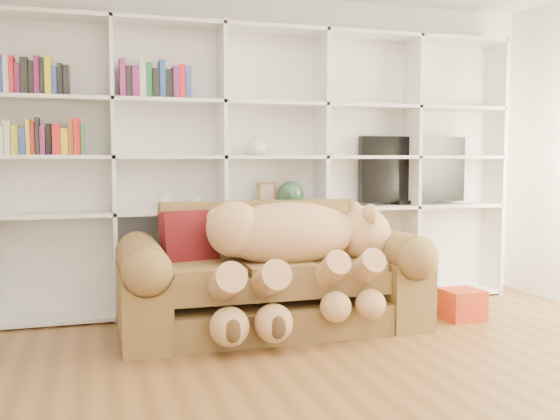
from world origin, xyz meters
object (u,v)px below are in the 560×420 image
object	(u,v)px
teddy_bear	(293,246)
tv	(412,171)
gift_box	(462,304)
sofa	(271,281)

from	to	relation	value
teddy_bear	tv	bearing A→B (deg)	37.96
teddy_bear	gift_box	xyz separation A→B (m)	(1.42, -0.02, -0.52)
sofa	tv	world-z (taller)	tv
gift_box	tv	bearing A→B (deg)	88.01
sofa	gift_box	world-z (taller)	sofa
sofa	teddy_bear	size ratio (longest dim) A/B	1.43
gift_box	sofa	bearing A→B (deg)	172.31
sofa	tv	distance (m)	1.89
sofa	tv	xyz separation A→B (m)	(1.56, 0.69, 0.82)
sofa	teddy_bear	xyz separation A→B (m)	(0.11, -0.19, 0.29)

